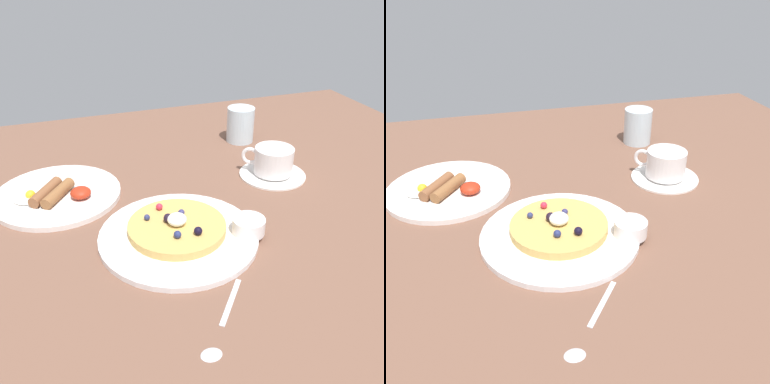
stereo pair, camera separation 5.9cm
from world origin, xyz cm
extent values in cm
cube|color=brown|center=(0.00, 0.00, -1.50)|extent=(158.84, 122.43, 3.00)
cylinder|color=white|center=(-0.18, -7.29, 0.52)|extent=(27.84, 27.84, 1.04)
cylinder|color=tan|center=(-0.01, -6.44, 1.78)|extent=(17.25, 17.25, 1.49)
sphere|color=navy|center=(-4.58, -3.53, 3.06)|extent=(1.08, 1.08, 1.08)
sphere|color=navy|center=(1.63, -4.05, 3.11)|extent=(1.16, 1.16, 1.16)
sphere|color=black|center=(-1.25, -5.43, 3.35)|extent=(1.65, 1.65, 1.65)
sphere|color=black|center=(2.39, -10.68, 3.25)|extent=(1.45, 1.45, 1.45)
sphere|color=#CC2840|center=(-1.61, -0.96, 3.15)|extent=(1.25, 1.25, 1.25)
sphere|color=navy|center=(-1.14, -10.44, 3.18)|extent=(1.31, 1.31, 1.31)
ellipsoid|color=white|center=(0.07, -6.60, 3.54)|extent=(3.38, 3.38, 2.03)
cylinder|color=white|center=(11.61, -11.01, 2.43)|extent=(5.73, 5.73, 2.79)
cylinder|color=brown|center=(11.61, -11.01, 2.99)|extent=(4.70, 4.70, 0.34)
cylinder|color=white|center=(-18.84, 14.56, 0.53)|extent=(25.45, 25.45, 1.06)
cylinder|color=brown|center=(-18.69, 12.18, 2.20)|extent=(7.12, 8.90, 2.26)
cylinder|color=brown|center=(-20.96, 13.46, 2.20)|extent=(6.97, 8.98, 2.26)
ellipsoid|color=white|center=(-23.87, 13.80, 1.36)|extent=(6.94, 5.90, 0.60)
sphere|color=yellow|center=(-23.87, 13.80, 1.86)|extent=(2.00, 2.00, 2.00)
ellipsoid|color=#B22C16|center=(-14.46, 10.87, 2.18)|extent=(4.06, 4.06, 2.23)
cylinder|color=white|center=(27.13, 8.58, 0.41)|extent=(14.63, 14.63, 0.81)
cylinder|color=white|center=(27.13, 8.58, 3.71)|extent=(8.51, 8.51, 5.80)
torus|color=white|center=(23.03, 11.87, 4.00)|extent=(3.66, 3.16, 4.05)
cylinder|color=brown|center=(27.13, 8.58, 5.57)|extent=(7.23, 7.23, 0.46)
cube|color=silver|center=(2.31, -24.62, 0.15)|extent=(6.68, 8.20, 0.30)
ellipsoid|color=silver|center=(-3.74, -32.32, 0.30)|extent=(2.86, 2.20, 0.60)
cylinder|color=silver|center=(28.67, 29.21, 4.47)|extent=(7.03, 7.03, 8.94)
camera|label=1|loc=(-18.24, -66.11, 44.40)|focal=40.29mm
camera|label=2|loc=(-12.64, -67.83, 44.40)|focal=40.29mm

